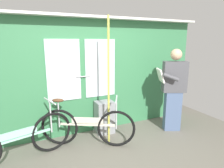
{
  "coord_description": "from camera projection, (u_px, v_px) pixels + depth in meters",
  "views": [
    {
      "loc": [
        -1.19,
        -2.22,
        1.77
      ],
      "look_at": [
        0.17,
        0.74,
        1.05
      ],
      "focal_mm": 31.05,
      "sensor_mm": 36.0,
      "label": 1
    }
  ],
  "objects": [
    {
      "name": "bicycle_near_door",
      "position": [
        87.0,
        126.0,
        3.3
      ],
      "size": [
        1.45,
        0.84,
        0.86
      ],
      "rotation": [
        0.0,
        0.0,
        -0.5
      ],
      "color": "black",
      "rests_on": "ground_plane"
    },
    {
      "name": "passenger_reading_newspaper",
      "position": [
        173.0,
        89.0,
        3.8
      ],
      "size": [
        0.62,
        0.56,
        1.63
      ],
      "rotation": [
        0.0,
        0.0,
        2.72
      ],
      "color": "slate",
      "rests_on": "ground_plane"
    },
    {
      "name": "bicycle_leaning_behind",
      "position": [
        17.0,
        141.0,
        2.8
      ],
      "size": [
        1.65,
        0.6,
        0.87
      ],
      "rotation": [
        0.0,
        0.0,
        0.27
      ],
      "color": "black",
      "rests_on": "ground_plane"
    },
    {
      "name": "handrail_pole",
      "position": [
        109.0,
        83.0,
        3.21
      ],
      "size": [
        0.04,
        0.04,
        2.17
      ],
      "primitive_type": "cylinder",
      "color": "#C6C14C",
      "rests_on": "ground_plane"
    },
    {
      "name": "train_door_wall",
      "position": [
        92.0,
        74.0,
        3.72
      ],
      "size": [
        4.63,
        0.28,
        2.21
      ],
      "color": "#387A4C",
      "rests_on": "ground_plane"
    },
    {
      "name": "ground_plane",
      "position": [
        123.0,
        166.0,
        2.84
      ],
      "size": [
        5.63,
        4.18,
        0.04
      ],
      "primitive_type": "cube",
      "color": "#666056"
    },
    {
      "name": "trash_bin_by_wall",
      "position": [
        104.0,
        117.0,
        3.78
      ],
      "size": [
        0.34,
        0.28,
        0.64
      ],
      "primitive_type": "cube",
      "color": "gray",
      "rests_on": "ground_plane"
    }
  ]
}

